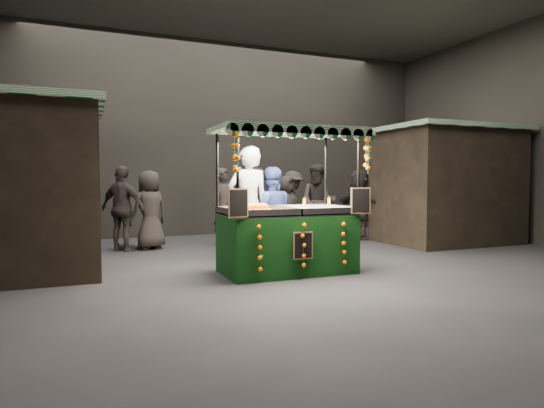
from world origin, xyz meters
name	(u,v)px	position (x,y,z in m)	size (l,w,h in m)	color
ground	(299,268)	(0.00, 0.00, 0.00)	(12.00, 12.00, 0.00)	black
market_hall	(300,55)	(0.00, 0.00, 3.38)	(12.10, 10.10, 5.05)	black
neighbour_stall_right	(446,185)	(4.40, 1.50, 1.31)	(3.00, 2.20, 2.60)	black
juice_stall	(288,228)	(-0.33, -0.30, 0.68)	(2.27, 1.34, 2.20)	black
vendor_grey	(248,205)	(-0.64, 0.68, 0.99)	(0.74, 0.50, 1.99)	gray
vendor_blue	(270,214)	(-0.17, 0.83, 0.82)	(0.93, 0.80, 1.64)	navy
shopper_0	(224,207)	(-0.40, 2.95, 0.84)	(0.73, 0.67, 1.68)	#292321
shopper_1	(318,202)	(1.97, 3.07, 0.90)	(1.10, 1.08, 1.79)	#2B2423
shopper_2	(123,208)	(-2.50, 2.91, 0.85)	(1.02, 0.99, 1.71)	#2D2724
shopper_3	(293,204)	(1.63, 3.79, 0.82)	(1.17, 1.19, 1.64)	#2D2624
shopper_4	(150,210)	(-1.98, 2.94, 0.81)	(0.93, 0.80, 1.61)	black
shopper_5	(360,204)	(2.89, 2.71, 0.84)	(0.86, 1.63, 1.68)	#282321
shopper_6	(257,202)	(0.86, 4.29, 0.86)	(0.43, 0.64, 1.73)	black
shopper_7	(287,207)	(1.33, 3.49, 0.76)	(0.89, 0.83, 1.52)	#282420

